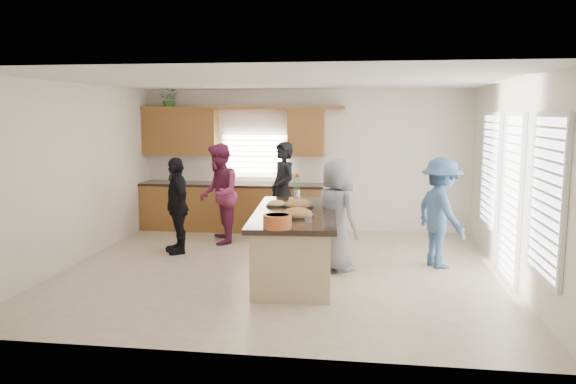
# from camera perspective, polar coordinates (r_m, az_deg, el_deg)

# --- Properties ---
(floor) EXTENTS (6.50, 6.50, 0.00)m
(floor) POSITION_cam_1_polar(r_m,az_deg,el_deg) (8.53, -0.60, -7.90)
(floor) COLOR beige
(floor) RESTS_ON ground
(room_shell) EXTENTS (6.52, 6.02, 2.81)m
(room_shell) POSITION_cam_1_polar(r_m,az_deg,el_deg) (8.21, -0.62, 4.96)
(room_shell) COLOR silver
(room_shell) RESTS_ON ground
(back_cabinetry) EXTENTS (4.08, 0.66, 2.46)m
(back_cabinetry) POSITION_cam_1_polar(r_m,az_deg,el_deg) (11.26, -5.92, 0.73)
(back_cabinetry) COLOR brown
(back_cabinetry) RESTS_ON ground
(right_wall_glazing) EXTENTS (0.06, 4.00, 2.25)m
(right_wall_glazing) POSITION_cam_1_polar(r_m,az_deg,el_deg) (8.27, 21.87, 0.51)
(right_wall_glazing) COLOR white
(right_wall_glazing) RESTS_ON ground
(island) EXTENTS (1.35, 2.78, 0.95)m
(island) POSITION_cam_1_polar(r_m,az_deg,el_deg) (8.15, 0.72, -5.38)
(island) COLOR tan
(island) RESTS_ON ground
(platter_front) EXTENTS (0.47, 0.47, 0.19)m
(platter_front) POSITION_cam_1_polar(r_m,az_deg,el_deg) (7.60, 0.93, -2.31)
(platter_front) COLOR black
(platter_front) RESTS_ON island
(platter_mid) EXTENTS (0.46, 0.46, 0.19)m
(platter_mid) POSITION_cam_1_polar(r_m,az_deg,el_deg) (8.38, 1.05, -1.33)
(platter_mid) COLOR black
(platter_mid) RESTS_ON island
(platter_back) EXTENTS (0.32, 0.32, 0.13)m
(platter_back) POSITION_cam_1_polar(r_m,az_deg,el_deg) (8.44, -1.16, -1.27)
(platter_back) COLOR black
(platter_back) RESTS_ON island
(salad_bowl) EXTENTS (0.35, 0.35, 0.17)m
(salad_bowl) POSITION_cam_1_polar(r_m,az_deg,el_deg) (6.84, -1.10, -2.93)
(salad_bowl) COLOR #C15723
(salad_bowl) RESTS_ON island
(clear_cup) EXTENTS (0.08, 0.08, 0.09)m
(clear_cup) POSITION_cam_1_polar(r_m,az_deg,el_deg) (7.14, 2.10, -2.87)
(clear_cup) COLOR white
(clear_cup) RESTS_ON island
(plate_stack) EXTENTS (0.20, 0.20, 0.04)m
(plate_stack) POSITION_cam_1_polar(r_m,az_deg,el_deg) (8.81, 0.93, -0.89)
(plate_stack) COLOR #AF92D5
(plate_stack) RESTS_ON island
(flower_vase) EXTENTS (0.14, 0.14, 0.42)m
(flower_vase) POSITION_cam_1_polar(r_m,az_deg,el_deg) (9.07, 0.89, 0.68)
(flower_vase) COLOR silver
(flower_vase) RESTS_ON island
(potted_plant) EXTENTS (0.39, 0.34, 0.41)m
(potted_plant) POSITION_cam_1_polar(r_m,az_deg,el_deg) (11.61, -11.95, 9.20)
(potted_plant) COLOR #3C7D32
(potted_plant) RESTS_ON back_cabinetry
(woman_left_back) EXTENTS (0.73, 0.79, 1.82)m
(woman_left_back) POSITION_cam_1_polar(r_m,az_deg,el_deg) (10.27, -0.52, 0.05)
(woman_left_back) COLOR black
(woman_left_back) RESTS_ON ground
(woman_left_mid) EXTENTS (0.89, 1.02, 1.80)m
(woman_left_mid) POSITION_cam_1_polar(r_m,az_deg,el_deg) (10.13, -7.03, -0.18)
(woman_left_mid) COLOR maroon
(woman_left_mid) RESTS_ON ground
(woman_left_front) EXTENTS (0.83, 1.01, 1.61)m
(woman_left_front) POSITION_cam_1_polar(r_m,az_deg,el_deg) (9.56, -11.22, -1.34)
(woman_left_front) COLOR black
(woman_left_front) RESTS_ON ground
(woman_right_back) EXTENTS (1.04, 1.25, 1.68)m
(woman_right_back) POSITION_cam_1_polar(r_m,az_deg,el_deg) (8.82, 15.26, -2.06)
(woman_right_back) COLOR #355373
(woman_right_back) RESTS_ON ground
(woman_right_front) EXTENTS (0.93, 0.97, 1.67)m
(woman_right_front) POSITION_cam_1_polar(r_m,az_deg,el_deg) (8.37, 4.94, -2.35)
(woman_right_front) COLOR slate
(woman_right_front) RESTS_ON ground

